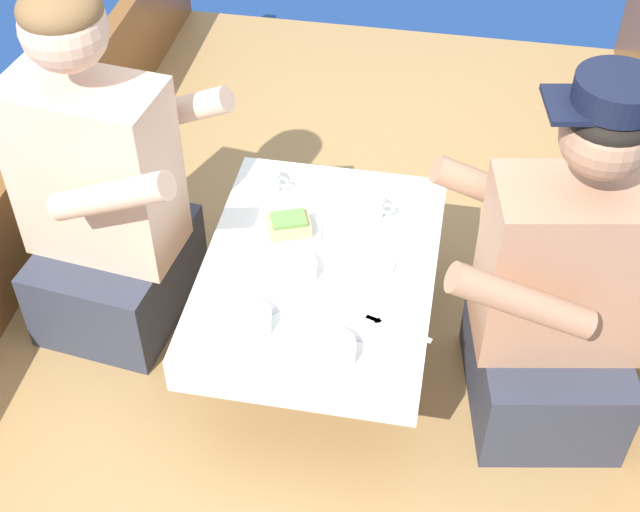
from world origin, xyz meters
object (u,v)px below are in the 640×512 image
person_starboard (560,297)px  coffee_cup_starboard (268,181)px  sandwich (289,225)px  coffee_cup_port (371,207)px  person_port (103,199)px

person_starboard → coffee_cup_starboard: person_starboard is taller
sandwich → coffee_cup_starboard: same height
person_starboard → coffee_cup_port: 0.56m
person_port → person_starboard: person_port is taller
sandwich → coffee_cup_port: size_ratio=1.33×
coffee_cup_port → coffee_cup_starboard: bearing=169.1°
person_starboard → coffee_cup_starboard: size_ratio=10.62×
coffee_cup_starboard → person_starboard: bearing=-22.4°
coffee_cup_port → coffee_cup_starboard: 0.30m
person_port → person_starboard: 1.20m
person_port → coffee_cup_starboard: person_port is taller
coffee_cup_starboard → person_port: bearing=-153.4°
person_port → sandwich: (0.50, 0.03, -0.04)m
coffee_cup_port → sandwich: bearing=-150.7°
coffee_cup_starboard → sandwich: bearing=-61.1°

